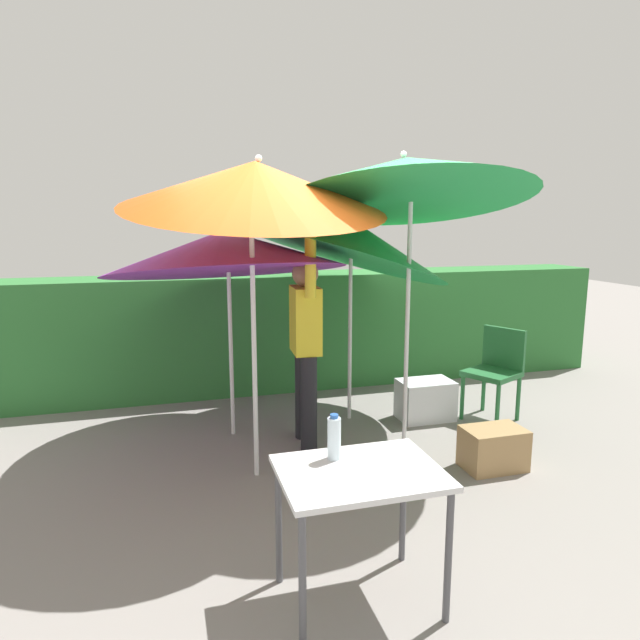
{
  "coord_description": "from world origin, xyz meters",
  "views": [
    {
      "loc": [
        -1.25,
        -4.1,
        1.94
      ],
      "look_at": [
        0.0,
        0.3,
        1.1
      ],
      "focal_mm": 31.09,
      "sensor_mm": 36.0,
      "label": 1
    }
  ],
  "objects_px": {
    "crate_cardboard": "(493,448)",
    "umbrella_yellow": "(255,185)",
    "person_vendor": "(306,339)",
    "umbrella_navy": "(348,239)",
    "chair_plastic": "(496,368)",
    "folding_table": "(360,486)",
    "bottle_water": "(334,438)",
    "cooler_box": "(425,400)",
    "umbrella_rainbow": "(407,179)",
    "umbrella_orange": "(225,251)"
  },
  "relations": [
    {
      "from": "cooler_box",
      "to": "folding_table",
      "type": "bearing_deg",
      "value": -123.5
    },
    {
      "from": "umbrella_orange",
      "to": "bottle_water",
      "type": "relative_size",
      "value": 8.81
    },
    {
      "from": "umbrella_navy",
      "to": "cooler_box",
      "type": "height_order",
      "value": "umbrella_navy"
    },
    {
      "from": "folding_table",
      "to": "umbrella_yellow",
      "type": "bearing_deg",
      "value": 98.6
    },
    {
      "from": "umbrella_rainbow",
      "to": "crate_cardboard",
      "type": "xyz_separation_m",
      "value": [
        0.53,
        -0.58,
        -2.08
      ]
    },
    {
      "from": "umbrella_orange",
      "to": "folding_table",
      "type": "distance_m",
      "value": 2.67
    },
    {
      "from": "crate_cardboard",
      "to": "person_vendor",
      "type": "bearing_deg",
      "value": 145.87
    },
    {
      "from": "umbrella_orange",
      "to": "bottle_water",
      "type": "distance_m",
      "value": 2.44
    },
    {
      "from": "umbrella_rainbow",
      "to": "cooler_box",
      "type": "relative_size",
      "value": 5.07
    },
    {
      "from": "umbrella_navy",
      "to": "person_vendor",
      "type": "distance_m",
      "value": 1.13
    },
    {
      "from": "chair_plastic",
      "to": "folding_table",
      "type": "bearing_deg",
      "value": -135.58
    },
    {
      "from": "person_vendor",
      "to": "chair_plastic",
      "type": "relative_size",
      "value": 2.11
    },
    {
      "from": "umbrella_navy",
      "to": "cooler_box",
      "type": "relative_size",
      "value": 4.35
    },
    {
      "from": "chair_plastic",
      "to": "crate_cardboard",
      "type": "height_order",
      "value": "chair_plastic"
    },
    {
      "from": "umbrella_yellow",
      "to": "folding_table",
      "type": "bearing_deg",
      "value": -81.4
    },
    {
      "from": "umbrella_yellow",
      "to": "chair_plastic",
      "type": "height_order",
      "value": "umbrella_yellow"
    },
    {
      "from": "umbrella_yellow",
      "to": "crate_cardboard",
      "type": "bearing_deg",
      "value": -12.62
    },
    {
      "from": "folding_table",
      "to": "bottle_water",
      "type": "height_order",
      "value": "bottle_water"
    },
    {
      "from": "umbrella_rainbow",
      "to": "umbrella_navy",
      "type": "distance_m",
      "value": 0.99
    },
    {
      "from": "umbrella_navy",
      "to": "bottle_water",
      "type": "relative_size",
      "value": 9.42
    },
    {
      "from": "cooler_box",
      "to": "bottle_water",
      "type": "distance_m",
      "value": 2.76
    },
    {
      "from": "umbrella_navy",
      "to": "chair_plastic",
      "type": "xyz_separation_m",
      "value": [
        1.38,
        -0.43,
        -1.24
      ]
    },
    {
      "from": "cooler_box",
      "to": "crate_cardboard",
      "type": "height_order",
      "value": "cooler_box"
    },
    {
      "from": "crate_cardboard",
      "to": "umbrella_yellow",
      "type": "bearing_deg",
      "value": 167.38
    },
    {
      "from": "umbrella_rainbow",
      "to": "umbrella_yellow",
      "type": "bearing_deg",
      "value": -171.62
    },
    {
      "from": "person_vendor",
      "to": "umbrella_navy",
      "type": "bearing_deg",
      "value": 43.95
    },
    {
      "from": "crate_cardboard",
      "to": "bottle_water",
      "type": "relative_size",
      "value": 1.97
    },
    {
      "from": "umbrella_rainbow",
      "to": "umbrella_orange",
      "type": "relative_size",
      "value": 1.25
    },
    {
      "from": "umbrella_yellow",
      "to": "umbrella_navy",
      "type": "xyz_separation_m",
      "value": [
        1.04,
        1.02,
        -0.41
      ]
    },
    {
      "from": "person_vendor",
      "to": "bottle_water",
      "type": "relative_size",
      "value": 7.83
    },
    {
      "from": "umbrella_rainbow",
      "to": "crate_cardboard",
      "type": "distance_m",
      "value": 2.22
    },
    {
      "from": "crate_cardboard",
      "to": "bottle_water",
      "type": "height_order",
      "value": "bottle_water"
    },
    {
      "from": "chair_plastic",
      "to": "crate_cardboard",
      "type": "xyz_separation_m",
      "value": [
        -0.64,
        -0.98,
        -0.35
      ]
    },
    {
      "from": "chair_plastic",
      "to": "bottle_water",
      "type": "bearing_deg",
      "value": -138.86
    },
    {
      "from": "umbrella_orange",
      "to": "person_vendor",
      "type": "relative_size",
      "value": 1.12
    },
    {
      "from": "umbrella_yellow",
      "to": "bottle_water",
      "type": "distance_m",
      "value": 1.94
    },
    {
      "from": "umbrella_navy",
      "to": "folding_table",
      "type": "distance_m",
      "value": 2.92
    },
    {
      "from": "umbrella_yellow",
      "to": "cooler_box",
      "type": "relative_size",
      "value": 4.83
    },
    {
      "from": "person_vendor",
      "to": "crate_cardboard",
      "type": "height_order",
      "value": "person_vendor"
    },
    {
      "from": "umbrella_rainbow",
      "to": "folding_table",
      "type": "distance_m",
      "value": 2.58
    },
    {
      "from": "umbrella_rainbow",
      "to": "umbrella_yellow",
      "type": "xyz_separation_m",
      "value": [
        -1.25,
        -0.18,
        -0.08
      ]
    },
    {
      "from": "umbrella_yellow",
      "to": "bottle_water",
      "type": "height_order",
      "value": "umbrella_yellow"
    },
    {
      "from": "umbrella_navy",
      "to": "person_vendor",
      "type": "relative_size",
      "value": 1.2
    },
    {
      "from": "cooler_box",
      "to": "crate_cardboard",
      "type": "xyz_separation_m",
      "value": [
        0.02,
        -1.14,
        -0.03
      ]
    },
    {
      "from": "chair_plastic",
      "to": "folding_table",
      "type": "height_order",
      "value": "chair_plastic"
    },
    {
      "from": "chair_plastic",
      "to": "crate_cardboard",
      "type": "distance_m",
      "value": 1.22
    },
    {
      "from": "crate_cardboard",
      "to": "umbrella_rainbow",
      "type": "bearing_deg",
      "value": 132.49
    },
    {
      "from": "umbrella_navy",
      "to": "bottle_water",
      "type": "height_order",
      "value": "umbrella_navy"
    },
    {
      "from": "umbrella_yellow",
      "to": "folding_table",
      "type": "height_order",
      "value": "umbrella_yellow"
    },
    {
      "from": "umbrella_yellow",
      "to": "person_vendor",
      "type": "bearing_deg",
      "value": 44.65
    }
  ]
}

